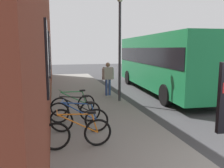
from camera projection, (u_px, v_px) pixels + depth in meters
name	position (u px, v px, depth m)	size (l,w,h in m)	color
ground	(157.00, 109.00, 10.21)	(60.00, 60.00, 0.00)	#38383A
sidewalk_pavement	(88.00, 101.00, 11.45)	(24.00, 3.50, 0.12)	gray
station_facade	(42.00, 17.00, 11.29)	(22.00, 0.65, 8.27)	brown
bicycle_nearest_sign	(78.00, 133.00, 5.86)	(0.48, 1.77, 0.97)	black
bicycle_under_window	(79.00, 119.00, 6.99)	(0.56, 1.74, 0.97)	black
bicycle_far_end	(75.00, 111.00, 7.92)	(0.48, 1.77, 0.97)	black
bicycle_leaning_wall	(74.00, 104.00, 8.87)	(0.59, 1.73, 0.97)	black
city_bus	(162.00, 60.00, 13.99)	(10.63, 3.14, 3.35)	#1E8C4C
pedestrian_by_facade	(108.00, 75.00, 12.41)	(0.31, 0.66, 1.77)	#334C8C
street_lamp	(120.00, 40.00, 10.84)	(0.28, 0.28, 4.86)	#333338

